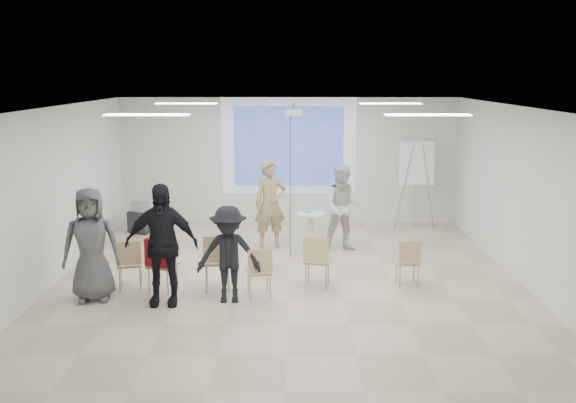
{
  "coord_description": "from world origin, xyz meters",
  "views": [
    {
      "loc": [
        0.06,
        -10.69,
        3.55
      ],
      "look_at": [
        0.0,
        0.8,
        1.25
      ],
      "focal_mm": 40.0,
      "sensor_mm": 36.0,
      "label": 1
    }
  ],
  "objects_px": {
    "chair_center": "(259,269)",
    "chair_right_inner": "(317,257)",
    "audience_mid": "(229,248)",
    "player_right": "(344,203)",
    "chair_far_left": "(129,261)",
    "flipchart_easel": "(417,162)",
    "laptop": "(217,259)",
    "chair_right_far": "(409,259)",
    "player_left": "(270,198)",
    "chair_left_inner": "(217,258)",
    "av_cart": "(141,219)",
    "chair_left_mid": "(160,262)",
    "pedestal_table": "(311,228)",
    "audience_outer": "(91,238)",
    "audience_left": "(161,236)"
  },
  "relations": [
    {
      "from": "av_cart",
      "to": "chair_right_far",
      "type": "bearing_deg",
      "value": -15.09
    },
    {
      "from": "laptop",
      "to": "audience_mid",
      "type": "distance_m",
      "value": 0.75
    },
    {
      "from": "player_right",
      "to": "laptop",
      "type": "bearing_deg",
      "value": -135.35
    },
    {
      "from": "player_right",
      "to": "chair_left_inner",
      "type": "height_order",
      "value": "player_right"
    },
    {
      "from": "chair_far_left",
      "to": "chair_center",
      "type": "xyz_separation_m",
      "value": [
        2.17,
        -0.36,
        -0.02
      ]
    },
    {
      "from": "chair_far_left",
      "to": "av_cart",
      "type": "relative_size",
      "value": 1.23
    },
    {
      "from": "pedestal_table",
      "to": "player_right",
      "type": "xyz_separation_m",
      "value": [
        0.64,
        -0.25,
        0.57
      ]
    },
    {
      "from": "player_right",
      "to": "chair_left_mid",
      "type": "height_order",
      "value": "player_right"
    },
    {
      "from": "pedestal_table",
      "to": "chair_far_left",
      "type": "xyz_separation_m",
      "value": [
        -3.09,
        -2.74,
        0.1
      ]
    },
    {
      "from": "audience_mid",
      "to": "player_right",
      "type": "bearing_deg",
      "value": 53.79
    },
    {
      "from": "chair_left_mid",
      "to": "laptop",
      "type": "xyz_separation_m",
      "value": [
        0.91,
        0.2,
        -0.01
      ]
    },
    {
      "from": "player_right",
      "to": "flipchart_easel",
      "type": "height_order",
      "value": "flipchart_easel"
    },
    {
      "from": "chair_right_inner",
      "to": "chair_right_far",
      "type": "bearing_deg",
      "value": 13.52
    },
    {
      "from": "flipchart_easel",
      "to": "laptop",
      "type": "bearing_deg",
      "value": -128.16
    },
    {
      "from": "chair_left_inner",
      "to": "chair_center",
      "type": "relative_size",
      "value": 1.16
    },
    {
      "from": "audience_left",
      "to": "chair_left_mid",
      "type": "bearing_deg",
      "value": 104.54
    },
    {
      "from": "chair_center",
      "to": "audience_mid",
      "type": "xyz_separation_m",
      "value": [
        -0.47,
        -0.16,
        0.38
      ]
    },
    {
      "from": "player_left",
      "to": "chair_right_inner",
      "type": "height_order",
      "value": "player_left"
    },
    {
      "from": "chair_right_inner",
      "to": "av_cart",
      "type": "bearing_deg",
      "value": 144.84
    },
    {
      "from": "player_right",
      "to": "chair_right_inner",
      "type": "height_order",
      "value": "player_right"
    },
    {
      "from": "chair_right_far",
      "to": "player_left",
      "type": "bearing_deg",
      "value": 132.26
    },
    {
      "from": "audience_outer",
      "to": "chair_left_mid",
      "type": "bearing_deg",
      "value": 7.11
    },
    {
      "from": "chair_center",
      "to": "chair_right_inner",
      "type": "bearing_deg",
      "value": 17.38
    },
    {
      "from": "chair_left_mid",
      "to": "audience_mid",
      "type": "xyz_separation_m",
      "value": [
        1.16,
        -0.4,
        0.35
      ]
    },
    {
      "from": "chair_left_mid",
      "to": "flipchart_easel",
      "type": "relative_size",
      "value": 0.42
    },
    {
      "from": "pedestal_table",
      "to": "player_right",
      "type": "distance_m",
      "value": 0.9
    },
    {
      "from": "player_left",
      "to": "laptop",
      "type": "xyz_separation_m",
      "value": [
        -0.8,
        -2.64,
        -0.51
      ]
    },
    {
      "from": "player_right",
      "to": "audience_mid",
      "type": "height_order",
      "value": "player_right"
    },
    {
      "from": "audience_left",
      "to": "player_right",
      "type": "bearing_deg",
      "value": 44.91
    },
    {
      "from": "player_right",
      "to": "chair_center",
      "type": "distance_m",
      "value": 3.29
    },
    {
      "from": "chair_left_inner",
      "to": "laptop",
      "type": "distance_m",
      "value": 0.12
    },
    {
      "from": "laptop",
      "to": "audience_outer",
      "type": "xyz_separation_m",
      "value": [
        -1.92,
        -0.53,
        0.5
      ]
    },
    {
      "from": "chair_far_left",
      "to": "flipchart_easel",
      "type": "bearing_deg",
      "value": 27.14
    },
    {
      "from": "av_cart",
      "to": "audience_outer",
      "type": "bearing_deg",
      "value": -67.27
    },
    {
      "from": "audience_left",
      "to": "flipchart_easel",
      "type": "xyz_separation_m",
      "value": [
        4.85,
        4.88,
        0.47
      ]
    },
    {
      "from": "chair_left_inner",
      "to": "av_cart",
      "type": "bearing_deg",
      "value": 113.09
    },
    {
      "from": "player_right",
      "to": "chair_far_left",
      "type": "xyz_separation_m",
      "value": [
        -3.74,
        -2.49,
        -0.47
      ]
    },
    {
      "from": "chair_far_left",
      "to": "chair_left_inner",
      "type": "distance_m",
      "value": 1.46
    },
    {
      "from": "chair_left_inner",
      "to": "av_cart",
      "type": "distance_m",
      "value": 4.53
    },
    {
      "from": "laptop",
      "to": "chair_left_inner",
      "type": "bearing_deg",
      "value": 88.86
    },
    {
      "from": "audience_outer",
      "to": "chair_right_inner",
      "type": "bearing_deg",
      "value": -1.67
    },
    {
      "from": "chair_left_mid",
      "to": "chair_center",
      "type": "xyz_separation_m",
      "value": [
        1.63,
        -0.24,
        -0.04
      ]
    },
    {
      "from": "chair_center",
      "to": "pedestal_table",
      "type": "bearing_deg",
      "value": 63.15
    },
    {
      "from": "chair_center",
      "to": "chair_right_far",
      "type": "xyz_separation_m",
      "value": [
        2.49,
        0.6,
        -0.02
      ]
    },
    {
      "from": "pedestal_table",
      "to": "chair_left_inner",
      "type": "height_order",
      "value": "chair_left_inner"
    },
    {
      "from": "pedestal_table",
      "to": "chair_center",
      "type": "height_order",
      "value": "chair_center"
    },
    {
      "from": "audience_mid",
      "to": "pedestal_table",
      "type": "bearing_deg",
      "value": 64.75
    },
    {
      "from": "chair_left_inner",
      "to": "laptop",
      "type": "height_order",
      "value": "chair_left_inner"
    },
    {
      "from": "chair_left_mid",
      "to": "player_left",
      "type": "bearing_deg",
      "value": 75.25
    },
    {
      "from": "chair_center",
      "to": "laptop",
      "type": "distance_m",
      "value": 0.85
    }
  ]
}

